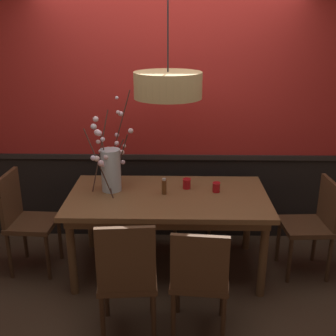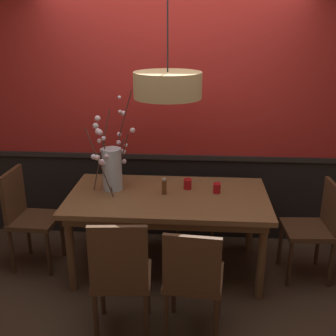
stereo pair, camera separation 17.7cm
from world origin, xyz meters
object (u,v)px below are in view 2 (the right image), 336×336
object	(u,v)px
chair_near_side_left	(121,273)
chair_near_side_right	(193,277)
chair_far_side_left	(154,179)
candle_holder_nearer_edge	(217,188)
dining_table	(168,203)
chair_far_side_right	(196,182)
vase_with_blossoms	(112,167)
candle_holder_nearer_center	(188,184)
pendant_lamp	(167,85)
chair_head_west_end	(27,213)
condiment_bottle	(164,187)
chair_head_east_end	(316,225)

from	to	relation	value
chair_near_side_left	chair_near_side_right	world-z (taller)	chair_near_side_left
chair_far_side_left	candle_holder_nearer_edge	bearing A→B (deg)	-52.06
dining_table	chair_near_side_left	xyz separation A→B (m)	(-0.27, -0.91, -0.14)
chair_far_side_right	chair_far_side_left	world-z (taller)	chair_far_side_right
vase_with_blossoms	candle_holder_nearer_edge	bearing A→B (deg)	-1.82
candle_holder_nearer_center	pendant_lamp	size ratio (longest dim) A/B	0.08
chair_head_west_end	candle_holder_nearer_center	distance (m)	1.52
chair_near_side_left	chair_far_side_right	world-z (taller)	chair_far_side_right
chair_near_side_left	chair_head_west_end	world-z (taller)	chair_near_side_left
candle_holder_nearer_center	candle_holder_nearer_edge	size ratio (longest dim) A/B	1.05
chair_head_west_end	condiment_bottle	world-z (taller)	chair_head_west_end
chair_near_side_left	candle_holder_nearer_edge	world-z (taller)	chair_near_side_left
chair_near_side_right	pendant_lamp	size ratio (longest dim) A/B	0.79
dining_table	chair_far_side_left	distance (m)	0.96
chair_head_west_end	chair_head_east_end	size ratio (longest dim) A/B	1.05
candle_holder_nearer_edge	pendant_lamp	xyz separation A→B (m)	(-0.44, -0.12, 0.93)
chair_near_side_left	candle_holder_nearer_edge	bearing A→B (deg)	54.66
chair_near_side_left	vase_with_blossoms	world-z (taller)	vase_with_blossoms
chair_near_side_right	chair_far_side_left	distance (m)	1.87
condiment_bottle	pendant_lamp	xyz separation A→B (m)	(0.03, -0.06, 0.91)
candle_holder_nearer_edge	condiment_bottle	size ratio (longest dim) A/B	0.61
chair_far_side_left	pendant_lamp	world-z (taller)	pendant_lamp
chair_near_side_left	condiment_bottle	bearing A→B (deg)	75.96
pendant_lamp	candle_holder_nearer_edge	bearing A→B (deg)	14.98
chair_near_side_left	chair_far_side_left	xyz separation A→B (m)	(0.05, 1.84, 0.01)
vase_with_blossoms	pendant_lamp	world-z (taller)	pendant_lamp
vase_with_blossoms	chair_head_west_end	bearing A→B (deg)	-171.45
chair_head_east_end	candle_holder_nearer_center	xyz separation A→B (m)	(-1.15, 0.17, 0.29)
vase_with_blossoms	candle_holder_nearer_edge	distance (m)	0.97
condiment_bottle	chair_near_side_left	bearing A→B (deg)	-104.04
chair_head_west_end	chair_far_side_right	distance (m)	1.80
chair_far_side_left	candle_holder_nearer_center	bearing A→B (deg)	-62.90
chair_near_side_left	chair_head_east_end	distance (m)	1.83
chair_near_side_right	chair_far_side_left	bearing A→B (deg)	104.39
chair_far_side_right	pendant_lamp	distance (m)	1.53
chair_head_east_end	condiment_bottle	bearing A→B (deg)	178.76
vase_with_blossoms	pendant_lamp	bearing A→B (deg)	-15.93
chair_near_side_left	pendant_lamp	distance (m)	1.51
condiment_bottle	pendant_lamp	size ratio (longest dim) A/B	0.13
candle_holder_nearer_center	chair_head_east_end	bearing A→B (deg)	-8.21
chair_head_west_end	chair_far_side_right	size ratio (longest dim) A/B	0.97
chair_head_east_end	pendant_lamp	size ratio (longest dim) A/B	0.79
chair_far_side_right	dining_table	bearing A→B (deg)	-105.53
chair_near_side_left	candle_holder_nearer_center	world-z (taller)	chair_near_side_left
chair_far_side_right	pendant_lamp	size ratio (longest dim) A/B	0.85
chair_head_east_end	condiment_bottle	xyz separation A→B (m)	(-1.35, 0.03, 0.31)
candle_holder_nearer_center	condiment_bottle	distance (m)	0.25
candle_holder_nearer_center	condiment_bottle	bearing A→B (deg)	-146.36
chair_near_side_left	candle_holder_nearer_center	xyz separation A→B (m)	(0.44, 1.07, 0.27)
dining_table	pendant_lamp	bearing A→B (deg)	-94.62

